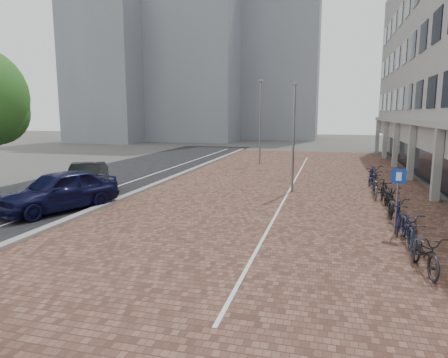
{
  "coord_description": "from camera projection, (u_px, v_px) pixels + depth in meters",
  "views": [
    {
      "loc": [
        4.12,
        -9.54,
        3.93
      ],
      "look_at": [
        0.0,
        6.0,
        1.3
      ],
      "focal_mm": 32.02,
      "sensor_mm": 36.0,
      "label": 1
    }
  ],
  "objects": [
    {
      "name": "ground",
      "position": [
        167.0,
        261.0,
        10.78
      ],
      "size": [
        140.0,
        140.0,
        0.0
      ],
      "primitive_type": "plane",
      "color": "#474442",
      "rests_on": "ground"
    },
    {
      "name": "plaza_brick",
      "position": [
        288.0,
        187.0,
        21.72
      ],
      "size": [
        14.5,
        42.0,
        0.04
      ],
      "primitive_type": "cube",
      "color": "brown",
      "rests_on": "ground"
    },
    {
      "name": "street_asphalt",
      "position": [
        107.0,
        178.0,
        24.5
      ],
      "size": [
        8.0,
        50.0,
        0.03
      ],
      "primitive_type": "cube",
      "color": "black",
      "rests_on": "ground"
    },
    {
      "name": "curb",
      "position": [
        166.0,
        180.0,
        23.5
      ],
      "size": [
        0.35,
        42.0,
        0.14
      ],
      "primitive_type": "cube",
      "color": "gray",
      "rests_on": "ground"
    },
    {
      "name": "lane_line",
      "position": [
        137.0,
        180.0,
        23.99
      ],
      "size": [
        0.12,
        44.0,
        0.0
      ],
      "primitive_type": "cube",
      "color": "white",
      "rests_on": "street_asphalt"
    },
    {
      "name": "parking_line",
      "position": [
        291.0,
        186.0,
        21.66
      ],
      "size": [
        0.1,
        30.0,
        0.0
      ],
      "primitive_type": "cube",
      "color": "white",
      "rests_on": "plaza_brick"
    },
    {
      "name": "bg_towers",
      "position": [
        205.0,
        45.0,
        58.83
      ],
      "size": [
        33.0,
        23.0,
        32.0
      ],
      "color": "gray",
      "rests_on": "ground"
    },
    {
      "name": "car_navy",
      "position": [
        59.0,
        191.0,
        16.28
      ],
      "size": [
        3.69,
        5.3,
        1.67
      ],
      "primitive_type": "imported",
      "rotation": [
        0.0,
        0.0,
        -0.39
      ],
      "color": "black",
      "rests_on": "ground"
    },
    {
      "name": "car_dark",
      "position": [
        87.0,
        178.0,
        20.31
      ],
      "size": [
        3.13,
        4.65,
        1.45
      ],
      "primitive_type": "imported",
      "rotation": [
        0.0,
        0.0,
        0.4
      ],
      "color": "black",
      "rests_on": "ground"
    },
    {
      "name": "parking_sign",
      "position": [
        398.0,
        192.0,
        12.86
      ],
      "size": [
        0.43,
        0.22,
        2.18
      ],
      "rotation": [
        0.0,
        0.0,
        -0.42
      ],
      "color": "slate",
      "rests_on": "ground"
    },
    {
      "name": "lamp_near",
      "position": [
        293.0,
        139.0,
        19.73
      ],
      "size": [
        0.12,
        0.12,
        5.38
      ],
      "primitive_type": "cylinder",
      "color": "slate",
      "rests_on": "ground"
    },
    {
      "name": "lamp_far",
      "position": [
        260.0,
        123.0,
        30.89
      ],
      "size": [
        0.12,
        0.12,
        6.44
      ],
      "primitive_type": "cylinder",
      "color": "gray",
      "rests_on": "ground"
    },
    {
      "name": "bike_row",
      "position": [
        387.0,
        197.0,
        16.59
      ],
      "size": [
        1.21,
        15.83,
        1.05
      ],
      "color": "black",
      "rests_on": "ground"
    }
  ]
}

